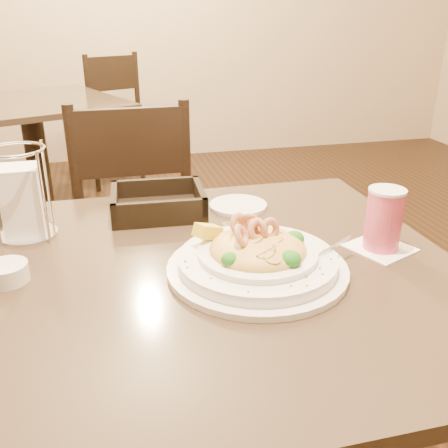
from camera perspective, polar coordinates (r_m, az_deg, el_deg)
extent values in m
cylinder|color=black|center=(1.18, 0.25, -20.85)|extent=(0.12, 0.12, 0.68)
cube|color=#493B29|center=(0.97, 0.28, -5.62)|extent=(0.90, 0.90, 0.03)
cylinder|color=black|center=(3.16, -19.54, -0.03)|extent=(0.52, 0.52, 0.03)
cylinder|color=black|center=(3.04, -20.43, 6.12)|extent=(0.12, 0.12, 0.68)
cube|color=#493B29|center=(2.97, -21.40, 12.68)|extent=(1.17, 1.17, 0.03)
cube|color=black|center=(1.94, -10.36, 0.34)|extent=(0.42, 0.42, 0.04)
cylinder|color=black|center=(2.22, -5.66, -3.04)|extent=(0.04, 0.04, 0.43)
cylinder|color=black|center=(2.20, -14.98, -3.98)|extent=(0.04, 0.04, 0.43)
cylinder|color=black|center=(1.90, -3.95, -7.72)|extent=(0.04, 0.04, 0.43)
cylinder|color=black|center=(1.89, -14.90, -8.87)|extent=(0.04, 0.04, 0.43)
cylinder|color=black|center=(1.71, -4.40, 6.38)|extent=(0.04, 0.04, 0.46)
cylinder|color=black|center=(1.69, -16.58, 5.26)|extent=(0.04, 0.04, 0.46)
cube|color=black|center=(1.66, -10.71, 9.15)|extent=(0.36, 0.03, 0.22)
cube|color=black|center=(3.80, -13.44, 11.39)|extent=(0.56, 0.56, 0.04)
cylinder|color=black|center=(4.08, -11.94, 8.93)|extent=(0.04, 0.04, 0.43)
cylinder|color=black|center=(3.94, -16.64, 7.96)|extent=(0.04, 0.04, 0.43)
cylinder|color=black|center=(3.77, -9.44, 7.95)|extent=(0.04, 0.04, 0.43)
cylinder|color=black|center=(3.62, -14.44, 6.88)|extent=(0.04, 0.04, 0.43)
cylinder|color=black|center=(3.67, -9.95, 15.25)|extent=(0.04, 0.04, 0.46)
cylinder|color=black|center=(3.52, -15.24, 14.46)|extent=(0.04, 0.04, 0.46)
cube|color=black|center=(3.58, -12.69, 16.46)|extent=(0.34, 0.17, 0.22)
cylinder|color=white|center=(0.94, 3.80, -5.11)|extent=(0.34, 0.34, 0.01)
cylinder|color=white|center=(0.93, 3.83, -4.19)|extent=(0.30, 0.30, 0.02)
cylinder|color=white|center=(0.93, 3.86, -3.32)|extent=(0.22, 0.22, 0.01)
ellipsoid|color=gold|center=(0.92, 3.87, -2.97)|extent=(0.18, 0.18, 0.06)
cube|color=yellow|center=(0.96, -1.88, -0.85)|extent=(0.07, 0.06, 0.04)
cube|color=silver|center=(0.97, 12.17, -2.67)|extent=(0.11, 0.07, 0.01)
cube|color=silver|center=(0.94, 8.39, -2.91)|extent=(0.04, 0.03, 0.00)
torus|color=gold|center=(0.96, 2.47, -1.16)|extent=(0.04, 0.04, 0.02)
torus|color=gold|center=(0.92, 4.14, -1.38)|extent=(0.04, 0.04, 0.02)
torus|color=gold|center=(0.95, 1.02, -0.01)|extent=(0.06, 0.05, 0.02)
torus|color=gold|center=(0.96, 4.33, -0.67)|extent=(0.06, 0.06, 0.03)
torus|color=gold|center=(0.97, 1.90, -1.22)|extent=(0.05, 0.05, 0.03)
torus|color=gold|center=(0.89, 3.19, -2.51)|extent=(0.05, 0.04, 0.02)
torus|color=gold|center=(0.91, 1.88, -1.93)|extent=(0.05, 0.05, 0.02)
torus|color=gold|center=(0.92, 6.17, -1.70)|extent=(0.04, 0.03, 0.02)
torus|color=gold|center=(0.91, 5.53, -2.15)|extent=(0.06, 0.05, 0.03)
torus|color=gold|center=(0.86, 4.60, -4.38)|extent=(0.04, 0.04, 0.03)
torus|color=gold|center=(0.87, 4.66, -3.04)|extent=(0.05, 0.05, 0.04)
torus|color=gold|center=(0.94, 0.55, -1.40)|extent=(0.04, 0.04, 0.01)
torus|color=gold|center=(0.86, 5.59, -3.72)|extent=(0.04, 0.04, 0.02)
torus|color=gold|center=(0.93, 2.55, -1.82)|extent=(0.05, 0.04, 0.04)
torus|color=gold|center=(0.89, 4.84, -3.50)|extent=(0.04, 0.04, 0.02)
torus|color=gold|center=(0.90, 3.27, -1.85)|extent=(0.04, 0.04, 0.02)
torus|color=gold|center=(0.89, 2.59, -3.10)|extent=(0.04, 0.04, 0.03)
torus|color=gold|center=(0.90, 5.72, -2.86)|extent=(0.05, 0.05, 0.02)
torus|color=gold|center=(0.93, 2.08, -1.03)|extent=(0.04, 0.04, 0.02)
torus|color=tan|center=(0.93, 1.76, -0.04)|extent=(0.05, 0.04, 0.04)
torus|color=tan|center=(0.88, 2.02, -1.37)|extent=(0.05, 0.05, 0.04)
torus|color=tan|center=(0.91, 5.25, -0.62)|extent=(0.05, 0.03, 0.04)
torus|color=tan|center=(0.91, 3.82, -0.46)|extent=(0.05, 0.05, 0.04)
torus|color=tan|center=(0.90, 3.86, -0.77)|extent=(0.05, 0.04, 0.04)
torus|color=tan|center=(0.91, 4.09, -0.59)|extent=(0.03, 0.05, 0.04)
torus|color=tan|center=(0.94, 2.85, 0.20)|extent=(0.05, 0.04, 0.04)
ellipsoid|color=#175713|center=(0.95, 8.03, -1.65)|extent=(0.04, 0.04, 0.03)
ellipsoid|color=#175713|center=(0.98, 2.10, -0.61)|extent=(0.04, 0.04, 0.03)
ellipsoid|color=#175713|center=(0.87, 0.71, -4.07)|extent=(0.03, 0.03, 0.02)
ellipsoid|color=#175713|center=(0.88, 7.56, -4.00)|extent=(0.04, 0.04, 0.03)
cube|color=#266619|center=(0.93, 12.11, -3.92)|extent=(0.00, 0.00, 0.00)
cube|color=#266619|center=(0.91, -4.50, -4.27)|extent=(0.00, 0.00, 0.00)
cube|color=#266619|center=(0.96, 11.31, -2.92)|extent=(0.00, 0.00, 0.00)
cube|color=#266619|center=(1.03, 2.02, -0.68)|extent=(0.00, 0.00, 0.00)
cube|color=#266619|center=(0.84, 7.70, -7.01)|extent=(0.00, 0.00, 0.00)
cube|color=#266619|center=(0.81, 2.79, -7.73)|extent=(0.00, 0.00, 0.00)
cube|color=#266619|center=(0.87, 9.41, -6.00)|extent=(0.00, 0.00, 0.00)
cube|color=#266619|center=(0.89, -4.24, -4.95)|extent=(0.00, 0.00, 0.00)
cube|color=#266619|center=(0.91, -4.44, -4.27)|extent=(0.00, 0.00, 0.00)
cube|color=#266619|center=(0.88, 11.19, -5.63)|extent=(0.00, 0.00, 0.00)
cube|color=#266619|center=(0.84, 9.48, -6.96)|extent=(0.00, 0.00, 0.00)
cube|color=#266619|center=(0.90, 10.91, -4.98)|extent=(0.00, 0.00, 0.00)
cube|color=#266619|center=(1.03, 2.26, -0.70)|extent=(0.00, 0.00, 0.00)
cube|color=#266619|center=(0.85, -1.52, -6.22)|extent=(0.00, 0.00, 0.00)
cube|color=white|center=(1.08, 17.39, -2.61)|extent=(0.15, 0.15, 0.00)
cylinder|color=#D54B69|center=(1.06, 17.79, 0.49)|extent=(0.07, 0.07, 0.12)
cylinder|color=white|center=(1.03, 18.21, 3.66)|extent=(0.07, 0.07, 0.01)
cube|color=black|center=(1.22, -7.50, 1.61)|extent=(0.23, 0.19, 0.02)
cube|color=black|center=(1.22, -2.76, 3.27)|extent=(0.02, 0.18, 0.04)
cube|color=black|center=(1.21, -12.43, 2.59)|extent=(0.02, 0.18, 0.04)
cube|color=black|center=(1.28, -7.81, 4.20)|extent=(0.22, 0.03, 0.04)
cube|color=black|center=(1.13, -7.31, 1.51)|extent=(0.22, 0.03, 0.04)
cylinder|color=silver|center=(1.17, -21.43, -1.07)|extent=(0.12, 0.12, 0.01)
torus|color=silver|center=(1.11, -22.85, 7.85)|extent=(0.12, 0.12, 0.01)
cube|color=white|center=(1.14, -22.00, 2.50)|extent=(0.09, 0.09, 0.15)
cylinder|color=silver|center=(1.08, -19.94, 2.88)|extent=(0.01, 0.01, 0.19)
cylinder|color=silver|center=(1.19, -24.16, 3.97)|extent=(0.01, 0.01, 0.19)
cylinder|color=silver|center=(1.17, -19.57, 4.46)|extent=(0.01, 0.01, 0.19)
cylinder|color=white|center=(1.25, 1.62, 2.13)|extent=(0.19, 0.19, 0.01)
cylinder|color=white|center=(0.99, -23.59, -5.13)|extent=(0.08, 0.08, 0.03)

